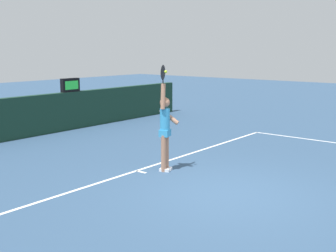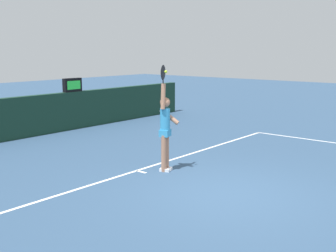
{
  "view_description": "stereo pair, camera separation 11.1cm",
  "coord_description": "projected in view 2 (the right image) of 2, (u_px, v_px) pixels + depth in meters",
  "views": [
    {
      "loc": [
        -7.07,
        -4.12,
        2.82
      ],
      "look_at": [
        0.23,
        1.77,
        1.13
      ],
      "focal_mm": 45.48,
      "sensor_mm": 36.0,
      "label": 1
    },
    {
      "loc": [
        -7.0,
        -4.21,
        2.82
      ],
      "look_at": [
        0.23,
        1.77,
        1.13
      ],
      "focal_mm": 45.48,
      "sensor_mm": 36.0,
      "label": 2
    }
  ],
  "objects": [
    {
      "name": "tennis_ball",
      "position": [
        166.0,
        72.0,
        9.43
      ],
      "size": [
        0.07,
        0.07,
        0.07
      ],
      "color": "#CEE72E"
    },
    {
      "name": "ground_plane",
      "position": [
        229.0,
        193.0,
        8.45
      ],
      "size": [
        60.0,
        60.0,
        0.0
      ],
      "primitive_type": "plane",
      "color": "#304C6B"
    },
    {
      "name": "tennis_player",
      "position": [
        165.0,
        127.0,
        9.87
      ],
      "size": [
        0.52,
        0.5,
        2.51
      ],
      "color": "#A67257",
      "rests_on": "ground"
    },
    {
      "name": "court_lines",
      "position": [
        233.0,
        194.0,
        8.4
      ],
      "size": [
        12.24,
        5.37,
        0.0
      ],
      "color": "white",
      "rests_on": "ground"
    },
    {
      "name": "speed_display",
      "position": [
        72.0,
        85.0,
        15.07
      ],
      "size": [
        0.73,
        0.18,
        0.48
      ],
      "color": "black",
      "rests_on": "back_wall"
    },
    {
      "name": "back_wall",
      "position": [
        10.0,
        119.0,
        13.37
      ],
      "size": [
        16.31,
        0.25,
        1.34
      ],
      "color": "#153326",
      "rests_on": "ground"
    }
  ]
}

